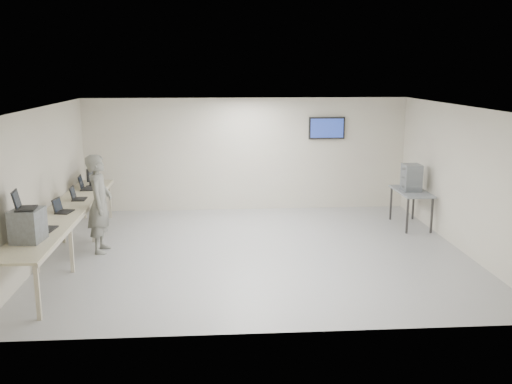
{
  "coord_description": "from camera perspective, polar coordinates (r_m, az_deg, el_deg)",
  "views": [
    {
      "loc": [
        -0.78,
        -10.58,
        3.48
      ],
      "look_at": [
        0.0,
        0.2,
        1.15
      ],
      "focal_mm": 40.0,
      "sensor_mm": 36.0,
      "label": 1
    }
  ],
  "objects": [
    {
      "name": "storage_bins",
      "position": [
        13.16,
        15.28,
        1.41
      ],
      "size": [
        0.38,
        0.42,
        0.6
      ],
      "color": "gray",
      "rests_on": "side_table"
    },
    {
      "name": "monitor_near",
      "position": [
        13.32,
        -16.29,
        1.63
      ],
      "size": [
        0.19,
        0.43,
        0.42
      ],
      "color": "black",
      "rests_on": "workbench"
    },
    {
      "name": "room",
      "position": [
        10.86,
        0.23,
        1.19
      ],
      "size": [
        8.01,
        7.01,
        2.81
      ],
      "color": "#9C9C9B",
      "rests_on": "ground"
    },
    {
      "name": "monitor_far",
      "position": [
        13.82,
        -15.85,
        2.01
      ],
      "size": [
        0.19,
        0.42,
        0.42
      ],
      "color": "black",
      "rests_on": "workbench"
    },
    {
      "name": "workbench",
      "position": [
        11.26,
        -18.46,
        -2.1
      ],
      "size": [
        0.76,
        6.0,
        0.9
      ],
      "color": "beige",
      "rests_on": "ground"
    },
    {
      "name": "laptop_on_box",
      "position": [
        9.31,
        -22.36,
        -1.15
      ],
      "size": [
        0.35,
        0.4,
        0.29
      ],
      "rotation": [
        0.0,
        0.0,
        0.11
      ],
      "color": "black",
      "rests_on": "equipment_box"
    },
    {
      "name": "laptop_3",
      "position": [
        13.03,
        -16.73,
        0.59
      ],
      "size": [
        0.35,
        0.41,
        0.31
      ],
      "rotation": [
        0.0,
        0.0,
        0.07
      ],
      "color": "black",
      "rests_on": "workbench"
    },
    {
      "name": "laptop_0",
      "position": [
        9.99,
        -20.65,
        -3.14
      ],
      "size": [
        0.37,
        0.43,
        0.31
      ],
      "rotation": [
        0.0,
        0.0,
        -0.12
      ],
      "color": "black",
      "rests_on": "workbench"
    },
    {
      "name": "equipment_box",
      "position": [
        9.37,
        -21.86,
        -3.11
      ],
      "size": [
        0.48,
        0.53,
        0.51
      ],
      "primitive_type": "cube",
      "rotation": [
        0.0,
        0.0,
        -0.11
      ],
      "color": "gray",
      "rests_on": "workbench"
    },
    {
      "name": "laptop_2",
      "position": [
        12.06,
        -17.5,
        -0.41
      ],
      "size": [
        0.28,
        0.35,
        0.27
      ],
      "rotation": [
        0.0,
        0.0,
        0.0
      ],
      "color": "black",
      "rests_on": "workbench"
    },
    {
      "name": "laptop_1",
      "position": [
        11.08,
        -18.89,
        -1.6
      ],
      "size": [
        0.34,
        0.38,
        0.27
      ],
      "rotation": [
        0.0,
        0.0,
        -0.19
      ],
      "color": "black",
      "rests_on": "workbench"
    },
    {
      "name": "soldier",
      "position": [
        11.35,
        -15.36,
        -1.13
      ],
      "size": [
        0.47,
        0.7,
        1.91
      ],
      "primitive_type": "imported",
      "rotation": [
        0.0,
        0.0,
        1.55
      ],
      "color": "gray",
      "rests_on": "ground"
    },
    {
      "name": "side_table",
      "position": [
        13.24,
        15.28,
        -0.18
      ],
      "size": [
        0.64,
        1.37,
        0.82
      ],
      "color": "gray",
      "rests_on": "ground"
    }
  ]
}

